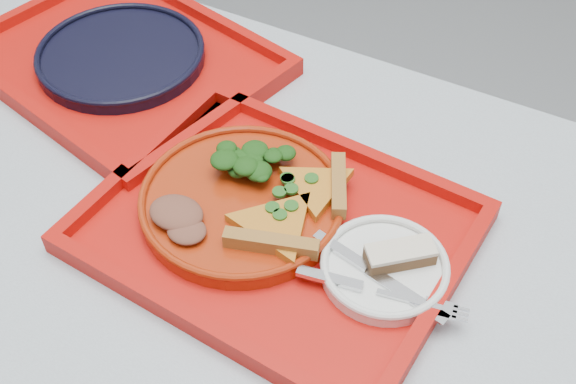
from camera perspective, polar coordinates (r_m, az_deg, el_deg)
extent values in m
cube|color=#98A0AA|center=(0.90, 1.68, -5.46)|extent=(1.60, 0.80, 0.03)
cylinder|color=gray|center=(1.66, -15.84, 4.09)|extent=(0.05, 0.05, 0.72)
cube|color=#B81009|center=(0.90, -0.91, -3.13)|extent=(0.47, 0.38, 0.01)
cube|color=#B81009|center=(1.18, -12.93, 9.83)|extent=(0.52, 0.44, 0.01)
cylinder|color=#9D260A|center=(0.92, -3.62, -0.84)|extent=(0.26, 0.26, 0.02)
cylinder|color=white|center=(0.86, 7.61, -6.11)|extent=(0.15, 0.15, 0.01)
cylinder|color=black|center=(1.17, -13.05, 10.37)|extent=(0.26, 0.26, 0.02)
ellipsoid|color=black|center=(0.94, -2.73, 3.06)|extent=(0.08, 0.07, 0.04)
ellipsoid|color=brown|center=(0.89, -8.82, -1.65)|extent=(0.07, 0.06, 0.02)
cube|color=#472617|center=(0.85, 8.83, -5.02)|extent=(0.08, 0.08, 0.02)
cube|color=beige|center=(0.85, 8.92, -4.55)|extent=(0.08, 0.08, 0.01)
cube|color=silver|center=(0.84, 7.15, -6.53)|extent=(0.18, 0.05, 0.01)
cube|color=silver|center=(0.83, 6.92, -7.73)|extent=(0.19, 0.06, 0.01)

